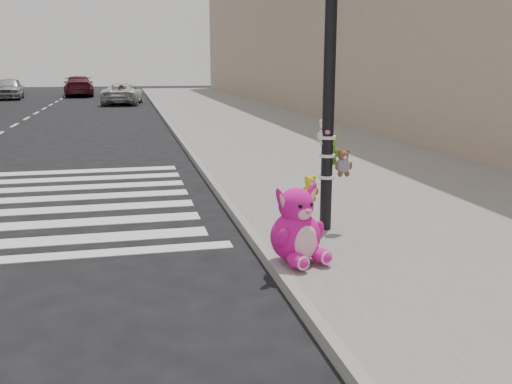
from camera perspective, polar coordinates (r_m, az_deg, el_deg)
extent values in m
plane|color=black|center=(6.06, -11.24, -11.13)|extent=(120.00, 120.00, 0.00)
cube|color=slate|center=(16.52, 5.26, 4.47)|extent=(7.00, 80.00, 0.14)
cube|color=gray|center=(15.81, -6.75, 4.06)|extent=(0.12, 80.00, 0.15)
cube|color=gray|center=(27.77, 10.17, 17.84)|extent=(5.00, 60.00, 10.00)
cylinder|color=black|center=(7.83, 7.32, 10.53)|extent=(0.16, 0.16, 4.00)
cylinder|color=white|center=(7.97, 7.07, 1.52)|extent=(0.22, 0.22, 0.04)
cylinder|color=white|center=(7.92, 7.13, 3.65)|extent=(0.22, 0.22, 0.04)
cylinder|color=white|center=(7.88, 7.18, 5.44)|extent=(0.22, 0.22, 0.04)
ellipsoid|color=#ED149C|center=(6.50, 4.16, -7.09)|extent=(0.30, 0.37, 0.17)
ellipsoid|color=#ED149C|center=(6.70, 6.48, -6.53)|extent=(0.30, 0.37, 0.17)
ellipsoid|color=#ED149C|center=(6.73, 3.97, -4.46)|extent=(0.74, 0.69, 0.60)
ellipsoid|color=#F9BFD1|center=(6.58, 5.07, -5.05)|extent=(0.36, 0.23, 0.40)
sphere|color=#ED149C|center=(6.63, 4.02, -1.34)|extent=(0.53, 0.53, 0.41)
ellipsoid|color=#ED149C|center=(6.52, 2.61, -1.05)|extent=(0.30, 0.18, 0.41)
ellipsoid|color=#ED149C|center=(6.74, 5.21, -0.63)|extent=(0.30, 0.18, 0.41)
imported|color=silver|center=(36.18, -13.18, 9.55)|extent=(2.68, 4.84, 1.28)
imported|color=maroon|center=(45.94, -17.30, 10.07)|extent=(2.50, 5.38, 1.52)
imported|color=#B3B4B8|center=(43.85, -23.50, 9.49)|extent=(2.18, 4.56, 1.50)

